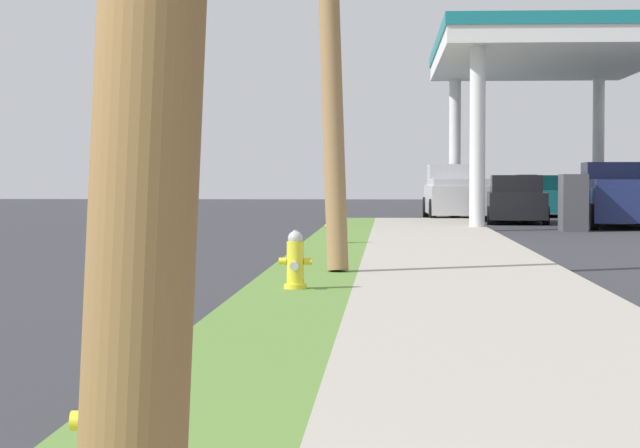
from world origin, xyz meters
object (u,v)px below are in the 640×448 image
at_px(fire_hydrant_second, 295,263).
at_px(truck_navy_at_forecourt, 618,197).
at_px(fire_hydrant_nearest, 118,427).
at_px(car_teal_by_near_pump, 552,198).
at_px(truck_silver_on_apron, 456,194).
at_px(car_black_by_far_pump, 516,201).
at_px(fire_hydrant_third, 335,228).

xyz_separation_m(fire_hydrant_second, truck_navy_at_forecourt, (8.09, 22.59, 0.47)).
relative_size(fire_hydrant_nearest, truck_navy_at_forecourt, 0.14).
xyz_separation_m(car_teal_by_near_pump, truck_silver_on_apron, (-3.87, -3.35, 0.19)).
bearing_deg(car_black_by_far_pump, truck_navy_at_forecourt, -48.62).
xyz_separation_m(fire_hydrant_third, truck_silver_on_apron, (3.54, 18.40, 0.47)).
distance_m(fire_hydrant_third, truck_navy_at_forecourt, 14.15).
height_order(car_teal_by_near_pump, truck_navy_at_forecourt, truck_navy_at_forecourt).
xyz_separation_m(truck_navy_at_forecourt, truck_silver_on_apron, (-4.53, 6.78, 0.00)).
bearing_deg(truck_navy_at_forecourt, car_black_by_far_pump, 131.38).
height_order(fire_hydrant_third, truck_navy_at_forecourt, truck_navy_at_forecourt).
bearing_deg(car_teal_by_near_pump, truck_silver_on_apron, -139.12).
relative_size(fire_hydrant_second, truck_navy_at_forecourt, 0.14).
height_order(fire_hydrant_third, car_teal_by_near_pump, car_teal_by_near_pump).
xyz_separation_m(fire_hydrant_third, truck_navy_at_forecourt, (8.07, 11.62, 0.47)).
bearing_deg(car_black_by_far_pump, fire_hydrant_nearest, -98.40).
xyz_separation_m(car_black_by_far_pump, truck_silver_on_apron, (-1.78, 3.65, 0.19)).
height_order(fire_hydrant_second, car_black_by_far_pump, car_black_by_far_pump).
bearing_deg(truck_silver_on_apron, fire_hydrant_second, -96.91).
xyz_separation_m(fire_hydrant_nearest, truck_navy_at_forecourt, (8.10, 33.02, 0.47)).
distance_m(fire_hydrant_third, car_black_by_far_pump, 15.68).
height_order(fire_hydrant_nearest, car_teal_by_near_pump, car_teal_by_near_pump).
height_order(fire_hydrant_nearest, truck_silver_on_apron, truck_silver_on_apron).
height_order(fire_hydrant_nearest, fire_hydrant_second, same).
bearing_deg(car_teal_by_near_pump, fire_hydrant_second, -102.79).
relative_size(fire_hydrant_third, truck_navy_at_forecourt, 0.14).
bearing_deg(fire_hydrant_third, fire_hydrant_second, -90.12).
distance_m(fire_hydrant_second, truck_silver_on_apron, 29.59).
xyz_separation_m(fire_hydrant_third, car_teal_by_near_pump, (7.40, 21.75, 0.28)).
relative_size(fire_hydrant_second, car_black_by_far_pump, 0.16).
relative_size(fire_hydrant_second, truck_silver_on_apron, 0.14).
bearing_deg(fire_hydrant_third, car_black_by_far_pump, 70.19).
relative_size(truck_navy_at_forecourt, truck_silver_on_apron, 1.01).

